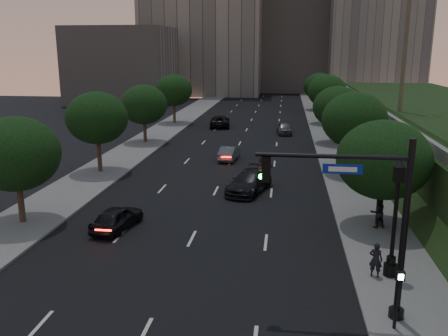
# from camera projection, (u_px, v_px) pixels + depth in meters

# --- Properties ---
(ground) EXTENTS (160.00, 160.00, 0.00)m
(ground) POSITION_uv_depth(u_px,v_px,m) (170.00, 283.00, 20.82)
(ground) COLOR black
(ground) RESTS_ON ground
(road_surface) EXTENTS (16.00, 140.00, 0.02)m
(road_surface) POSITION_uv_depth(u_px,v_px,m) (238.00, 147.00, 49.68)
(road_surface) COLOR black
(road_surface) RESTS_ON ground
(sidewalk_right) EXTENTS (4.50, 140.00, 0.15)m
(sidewalk_right) POSITION_uv_depth(u_px,v_px,m) (338.00, 149.00, 48.39)
(sidewalk_right) COLOR slate
(sidewalk_right) RESTS_ON ground
(sidewalk_left) EXTENTS (4.50, 140.00, 0.15)m
(sidewalk_left) POSITION_uv_depth(u_px,v_px,m) (143.00, 144.00, 50.94)
(sidewalk_left) COLOR slate
(sidewalk_left) RESTS_ON ground
(parapet_wall) EXTENTS (0.35, 90.00, 0.70)m
(parapet_wall) POSITION_uv_depth(u_px,v_px,m) (377.00, 110.00, 45.02)
(parapet_wall) COLOR slate
(parapet_wall) RESTS_ON embankment
(office_block_left) EXTENTS (26.00, 20.00, 32.00)m
(office_block_left) POSITION_uv_depth(u_px,v_px,m) (204.00, 22.00, 107.17)
(office_block_left) COLOR gray
(office_block_left) RESTS_ON ground
(office_block_mid) EXTENTS (22.00, 18.00, 26.00)m
(office_block_mid) POSITION_uv_depth(u_px,v_px,m) (292.00, 37.00, 115.03)
(office_block_mid) COLOR gray
(office_block_mid) RESTS_ON ground
(office_block_right) EXTENTS (20.00, 22.00, 36.00)m
(office_block_right) POSITION_uv_depth(u_px,v_px,m) (375.00, 12.00, 105.80)
(office_block_right) COLOR gray
(office_block_right) RESTS_ON ground
(office_block_filler) EXTENTS (18.00, 16.00, 14.00)m
(office_block_filler) POSITION_uv_depth(u_px,v_px,m) (123.00, 65.00, 89.69)
(office_block_filler) COLOR gray
(office_block_filler) RESTS_ON ground
(tree_right_a) EXTENTS (5.20, 5.20, 6.24)m
(tree_right_a) POSITION_uv_depth(u_px,v_px,m) (383.00, 160.00, 26.26)
(tree_right_a) COLOR #38281C
(tree_right_a) RESTS_ON ground
(tree_right_b) EXTENTS (5.20, 5.20, 6.74)m
(tree_right_b) POSITION_uv_depth(u_px,v_px,m) (354.00, 120.00, 37.68)
(tree_right_b) COLOR #38281C
(tree_right_b) RESTS_ON ground
(tree_right_c) EXTENTS (5.20, 5.20, 6.24)m
(tree_right_c) POSITION_uv_depth(u_px,v_px,m) (337.00, 107.00, 50.31)
(tree_right_c) COLOR #38281C
(tree_right_c) RESTS_ON ground
(tree_right_d) EXTENTS (5.20, 5.20, 6.74)m
(tree_right_d) POSITION_uv_depth(u_px,v_px,m) (327.00, 91.00, 63.65)
(tree_right_d) COLOR #38281C
(tree_right_d) RESTS_ON ground
(tree_right_e) EXTENTS (5.20, 5.20, 6.24)m
(tree_right_e) POSITION_uv_depth(u_px,v_px,m) (319.00, 86.00, 78.20)
(tree_right_e) COLOR #38281C
(tree_right_e) RESTS_ON ground
(tree_left_a) EXTENTS (5.00, 5.00, 6.34)m
(tree_left_a) POSITION_uv_depth(u_px,v_px,m) (16.00, 154.00, 26.85)
(tree_left_a) COLOR #38281C
(tree_left_a) RESTS_ON ground
(tree_left_b) EXTENTS (5.00, 5.00, 6.71)m
(tree_left_b) POSITION_uv_depth(u_px,v_px,m) (97.00, 118.00, 38.31)
(tree_left_b) COLOR #38281C
(tree_left_b) RESTS_ON ground
(tree_left_c) EXTENTS (5.00, 5.00, 6.34)m
(tree_left_c) POSITION_uv_depth(u_px,v_px,m) (144.00, 105.00, 50.90)
(tree_left_c) COLOR #38281C
(tree_left_c) RESTS_ON ground
(tree_left_d) EXTENTS (5.00, 5.00, 6.71)m
(tree_left_d) POSITION_uv_depth(u_px,v_px,m) (174.00, 90.00, 64.28)
(tree_left_d) COLOR #38281C
(tree_left_d) RESTS_ON ground
(traffic_signal_mast) EXTENTS (5.68, 0.56, 7.00)m
(traffic_signal_mast) POSITION_uv_depth(u_px,v_px,m) (373.00, 228.00, 17.16)
(traffic_signal_mast) COLOR black
(traffic_signal_mast) RESTS_ON ground
(street_lamp) EXTENTS (0.64, 0.64, 5.62)m
(street_lamp) POSITION_uv_depth(u_px,v_px,m) (395.00, 223.00, 20.60)
(street_lamp) COLOR black
(street_lamp) RESTS_ON ground
(pedestrian_signal) EXTENTS (0.30, 0.33, 2.50)m
(pedestrian_signal) POSITION_uv_depth(u_px,v_px,m) (398.00, 293.00, 16.78)
(pedestrian_signal) COLOR black
(pedestrian_signal) RESTS_ON ground
(sedan_near_left) EXTENTS (2.32, 4.22, 1.36)m
(sedan_near_left) POSITION_uv_depth(u_px,v_px,m) (117.00, 218.00, 26.90)
(sedan_near_left) COLOR black
(sedan_near_left) RESTS_ON ground
(sedan_mid_left) EXTENTS (1.72, 4.08, 1.31)m
(sedan_mid_left) POSITION_uv_depth(u_px,v_px,m) (229.00, 153.00, 43.78)
(sedan_mid_left) COLOR #565A5E
(sedan_mid_left) RESTS_ON ground
(sedan_far_left) EXTENTS (3.08, 5.68, 1.51)m
(sedan_far_left) POSITION_uv_depth(u_px,v_px,m) (220.00, 121.00, 62.52)
(sedan_far_left) COLOR black
(sedan_far_left) RESTS_ON ground
(sedan_near_right) EXTENTS (3.51, 5.67, 1.53)m
(sedan_near_right) POSITION_uv_depth(u_px,v_px,m) (249.00, 182.00, 33.93)
(sedan_near_right) COLOR black
(sedan_near_right) RESTS_ON ground
(sedan_far_right) EXTENTS (2.11, 4.32, 1.42)m
(sedan_far_right) POSITION_uv_depth(u_px,v_px,m) (284.00, 128.00, 57.27)
(sedan_far_right) COLOR #54575B
(sedan_far_right) RESTS_ON ground
(pedestrian_a) EXTENTS (0.68, 0.57, 1.59)m
(pedestrian_a) POSITION_uv_depth(u_px,v_px,m) (376.00, 260.00, 20.93)
(pedestrian_a) COLOR black
(pedestrian_a) RESTS_ON sidewalk_right
(pedestrian_b) EXTENTS (1.01, 0.88, 1.78)m
(pedestrian_b) POSITION_uv_depth(u_px,v_px,m) (378.00, 212.00, 26.72)
(pedestrian_b) COLOR black
(pedestrian_b) RESTS_ON sidewalk_right
(pedestrian_c) EXTENTS (0.90, 0.38, 1.52)m
(pedestrian_c) POSITION_uv_depth(u_px,v_px,m) (361.00, 180.00, 33.73)
(pedestrian_c) COLOR black
(pedestrian_c) RESTS_ON sidewalk_right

